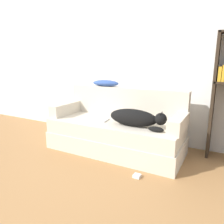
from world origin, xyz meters
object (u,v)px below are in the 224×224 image
laptop (97,119)px  throw_pillow (106,83)px  couch (115,136)px  dog (136,118)px  power_adapter (137,176)px

laptop → throw_pillow: 0.66m
couch → dog: size_ratio=2.48×
dog → laptop: bearing=177.9°
dog → power_adapter: size_ratio=9.69×
laptop → throw_pillow: bearing=97.4°
laptop → throw_pillow: size_ratio=0.70×
dog → laptop: (-0.60, 0.02, -0.10)m
couch → power_adapter: size_ratio=24.01×
dog → couch: bearing=164.1°
couch → laptop: bearing=-162.5°
couch → dog: bearing=-15.9°
couch → dog: (0.35, -0.10, 0.34)m
couch → throw_pillow: (-0.36, 0.36, 0.71)m
dog → laptop: size_ratio=2.43×
dog → throw_pillow: (-0.72, 0.46, 0.37)m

